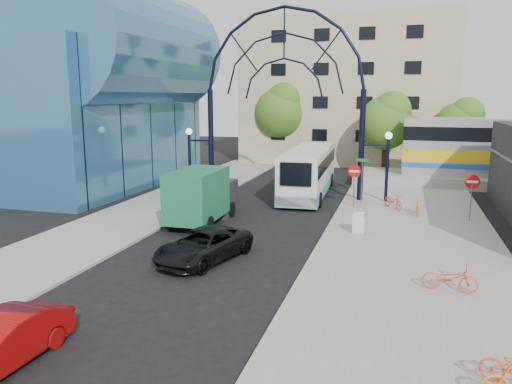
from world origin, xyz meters
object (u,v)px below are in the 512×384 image
(sandwich_board, at_px, (359,221))
(city_bus, at_px, (309,171))
(tree_north_c, at_px, (461,124))
(tree_north_a, at_px, (387,120))
(bike_far_a, at_px, (450,278))
(tree_north_b, at_px, (282,110))
(green_truck, at_px, (203,196))
(street_name_sign, at_px, (362,172))
(stop_sign, at_px, (354,175))
(red_sedan, at_px, (0,343))
(do_not_enter_sign, at_px, (472,186))
(bike_near_a, at_px, (393,201))
(black_suv, at_px, (204,245))
(bike_near_b, at_px, (417,206))
(gateway_arch, at_px, (284,64))

(sandwich_board, distance_m, city_bus, 10.50)
(sandwich_board, relative_size, tree_north_c, 0.15)
(tree_north_a, xyz_separation_m, bike_far_a, (3.05, -26.40, -4.02))
(tree_north_b, distance_m, tree_north_c, 16.15)
(green_truck, bearing_deg, street_name_sign, 39.05)
(stop_sign, relative_size, red_sedan, 0.64)
(tree_north_c, height_order, green_truck, tree_north_c)
(do_not_enter_sign, xyz_separation_m, bike_near_a, (-3.90, 2.00, -1.41))
(black_suv, distance_m, bike_near_b, 13.37)
(tree_north_a, distance_m, red_sedan, 35.51)
(sandwich_board, distance_m, red_sedan, 16.22)
(gateway_arch, height_order, street_name_sign, gateway_arch)
(bike_far_a, bearing_deg, bike_near_a, 14.96)
(black_suv, bearing_deg, bike_near_a, 73.50)
(gateway_arch, bearing_deg, street_name_sign, -15.07)
(sandwich_board, xyz_separation_m, bike_far_a, (3.57, -6.45, -0.15))
(tree_north_b, relative_size, red_sedan, 2.04)
(sandwich_board, bearing_deg, gateway_arch, 124.91)
(gateway_arch, bearing_deg, tree_north_a, 62.83)
(green_truck, relative_size, black_suv, 1.24)
(do_not_enter_sign, xyz_separation_m, green_truck, (-13.45, -3.79, -0.52))
(gateway_arch, relative_size, do_not_enter_sign, 5.50)
(black_suv, distance_m, bike_near_a, 13.58)
(black_suv, height_order, bike_near_a, black_suv)
(gateway_arch, relative_size, black_suv, 2.92)
(gateway_arch, distance_m, green_truck, 10.83)
(tree_north_b, bearing_deg, do_not_enter_sign, -53.26)
(tree_north_a, xyz_separation_m, city_bus, (-4.67, -10.35, -3.00))
(bike_near_b, bearing_deg, gateway_arch, 158.45)
(tree_north_c, xyz_separation_m, bike_far_a, (-2.95, -28.40, -3.69))
(stop_sign, distance_m, black_suv, 12.59)
(green_truck, xyz_separation_m, black_suv, (2.36, -5.73, -0.80))
(tree_north_b, distance_m, city_bus, 15.74)
(red_sedan, height_order, bike_near_a, red_sedan)
(stop_sign, distance_m, tree_north_b, 20.18)
(sandwich_board, relative_size, city_bus, 0.09)
(sandwich_board, height_order, bike_near_b, sandwich_board)
(street_name_sign, height_order, tree_north_c, tree_north_c)
(do_not_enter_sign, relative_size, black_suv, 0.53)
(city_bus, distance_m, red_sedan, 24.27)
(bike_near_a, bearing_deg, do_not_enter_sign, -63.56)
(sandwich_board, bearing_deg, black_suv, -136.00)
(bike_near_a, xyz_separation_m, bike_far_a, (2.07, -12.47, 0.03))
(stop_sign, distance_m, bike_far_a, 13.29)
(green_truck, height_order, red_sedan, green_truck)
(do_not_enter_sign, distance_m, street_name_sign, 6.36)
(black_suv, distance_m, red_sedan, 9.09)
(do_not_enter_sign, bearing_deg, bike_far_a, -99.92)
(street_name_sign, height_order, green_truck, street_name_sign)
(tree_north_a, xyz_separation_m, black_suv, (-6.22, -25.45, -3.96))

